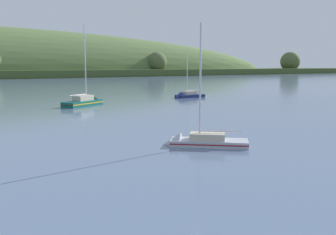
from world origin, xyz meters
name	(u,v)px	position (x,y,z in m)	size (l,w,h in m)	color
sailboat_near_mooring	(86,104)	(-4.93, 69.75, 0.25)	(7.68, 5.77, 12.91)	#0F564C
sailboat_midwater_white	(199,144)	(-7.72, 37.91, 0.09)	(6.18, 5.63, 9.99)	#ADB2BC
sailboat_far_left	(187,96)	(15.75, 73.21, 0.23)	(6.39, 2.37, 9.90)	navy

